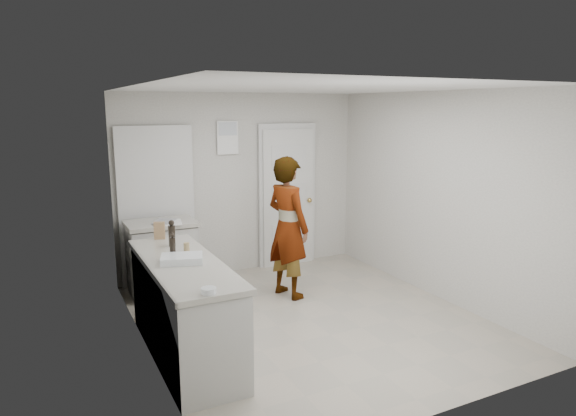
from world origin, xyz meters
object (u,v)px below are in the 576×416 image
spice_jar (187,247)px  egg_bowl (209,291)px  oil_cruet_b (173,246)px  oil_cruet_a (172,234)px  cake_mix_box (159,231)px  baking_dish (182,259)px  person (288,227)px

spice_jar → egg_bowl: spice_jar is taller
oil_cruet_b → egg_bowl: (0.01, -1.05, -0.09)m
spice_jar → egg_bowl: 1.21m
spice_jar → oil_cruet_a: size_ratio=0.33×
cake_mix_box → baking_dish: size_ratio=0.43×
oil_cruet_b → egg_bowl: oil_cruet_b is taller
egg_bowl → oil_cruet_a: bearing=86.5°
person → baking_dish: size_ratio=4.02×
spice_jar → oil_cruet_b: (-0.17, -0.15, 0.07)m
oil_cruet_a → egg_bowl: bearing=-93.5°
person → spice_jar: 1.60m
baking_dish → oil_cruet_b: bearing=101.2°
person → spice_jar: person is taller
person → cake_mix_box: person is taller
person → spice_jar: bearing=98.6°
spice_jar → oil_cruet_b: 0.24m
cake_mix_box → spice_jar: (0.12, -0.60, -0.05)m
person → egg_bowl: person is taller
cake_mix_box → oil_cruet_b: bearing=-73.3°
oil_cruet_b → oil_cruet_a: bearing=76.8°
egg_bowl → person: bearing=49.4°
cake_mix_box → baking_dish: (-0.01, -0.93, -0.06)m
spice_jar → egg_bowl: (-0.16, -1.20, -0.02)m
baking_dish → egg_bowl: (-0.03, -0.87, -0.01)m
spice_jar → oil_cruet_b: size_ratio=0.37×
baking_dish → spice_jar: bearing=67.5°
cake_mix_box → egg_bowl: bearing=-71.0°
person → oil_cruet_a: bearing=88.7°
oil_cruet_b → person: bearing=27.1°
person → spice_jar: (-1.44, -0.68, 0.10)m
cake_mix_box → oil_cruet_a: oil_cruet_a is taller
oil_cruet_a → person: bearing=15.3°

